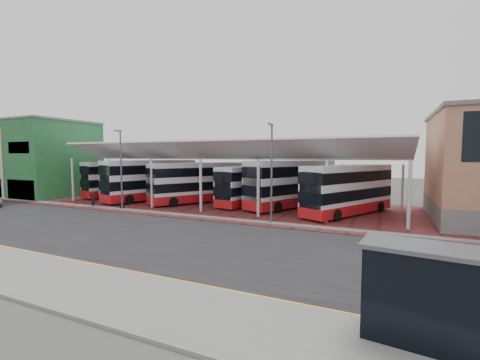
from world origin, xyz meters
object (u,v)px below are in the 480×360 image
Objects in this scene: bus_1 at (151,180)px; bus_2 at (197,183)px; bus_5 at (348,190)px; pedestrian at (93,200)px; bus_shelter at (439,289)px; bus_3 at (252,185)px; bus_4 at (292,184)px; bus_0 at (127,179)px.

bus_1 is 1.10× the size of bus_2.
bus_2 is at bearing 21.36° from bus_1.
bus_5 reaches higher than pedestrian.
bus_shelter is (27.81, -21.37, -0.58)m from bus_1.
bus_1 reaches higher than bus_5.
bus_3 is at bearing 129.93° from bus_shelter.
bus_4 is 3.26× the size of bus_shelter.
bus_3 is 10.78m from bus_5.
bus_3 is at bearing -70.52° from pedestrian.
bus_1 is at bearing -1.89° from bus_0.
bus_5 is 7.12× the size of pedestrian.
bus_shelter is at bearing -20.03° from bus_1.
bus_4 is (10.92, 1.46, 0.15)m from bus_2.
bus_5 is (16.84, -0.62, -0.03)m from bus_2.
bus_1 is 23.23m from bus_5.
bus_0 is at bearing -168.32° from bus_3.
bus_shelter is (33.70, -23.30, -0.46)m from bus_0.
bus_shelter is (29.54, -14.17, 1.08)m from pedestrian.
bus_1 is at bearing -150.01° from bus_4.
bus_0 is 23.19m from bus_4.
bus_1 is 1.10× the size of bus_5.
bus_0 is 7.47× the size of pedestrian.
bus_0 is at bearing -157.14° from bus_2.
bus_4 is at bearing 37.45° from bus_2.
bus_2 is 16.86m from bus_5.
bus_5 is (29.11, -2.12, -0.04)m from bus_0.
bus_3 is (6.27, 1.46, -0.17)m from bus_2.
bus_4 is at bearing 11.74° from bus_3.
bus_4 is at bearing -77.29° from pedestrian.
bus_1 is (5.89, -1.93, 0.12)m from bus_0.
bus_5 is (23.23, -0.19, -0.16)m from bus_1.
bus_1 is 6.40m from bus_2.
bus_5 is at bearing 109.06° from bus_shelter.
bus_5 is 25.97m from pedestrian.
bus_shelter is (4.59, -21.18, -0.42)m from bus_5.
bus_2 is 6.44m from bus_3.
bus_0 is 18.54m from bus_3.
bus_4 reaches higher than bus_1.
pedestrian is at bearing -106.93° from bus_2.
bus_5 is at bearing 0.64° from bus_3.
bus_5 reaches higher than bus_shelter.
bus_0 is at bearing 179.36° from bus_1.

